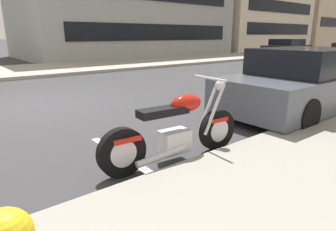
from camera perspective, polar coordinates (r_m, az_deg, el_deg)
name	(u,v)px	position (r m, az deg, el deg)	size (l,w,h in m)	color
ground_plane	(41,105)	(7.77, -23.84, 1.90)	(260.00, 260.00, 0.00)	#333335
sidewalk_far_curb	(192,59)	(20.23, 4.84, 11.02)	(120.00, 5.00, 0.14)	gray
parking_stall_stripe	(130,160)	(4.05, -7.60, -8.70)	(0.12, 2.20, 0.01)	silver
parked_motorcycle	(176,132)	(3.85, 1.63, -3.18)	(2.16, 0.62, 1.10)	black
parked_car_behind_motorcycle	(307,82)	(7.16, 25.67, 5.89)	(4.67, 1.91, 1.39)	#4C515B
car_opposite_curb	(287,49)	(23.56, 22.34, 12.05)	(4.34, 2.15, 1.39)	black
townhouse_behind_pole	(123,2)	(25.28, -8.82, 21.17)	(15.94, 9.57, 8.39)	#939993
townhouse_mid_block	(241,3)	(36.20, 14.20, 20.64)	(13.36, 10.53, 10.26)	beige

